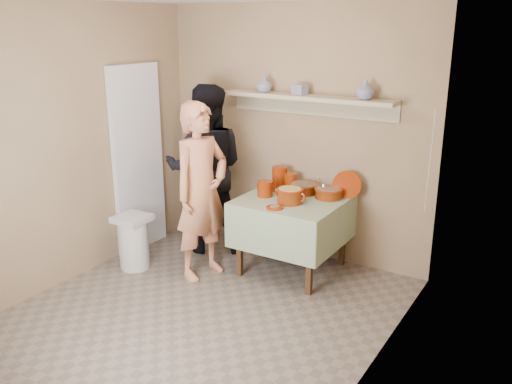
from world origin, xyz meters
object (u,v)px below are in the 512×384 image
Objects in this scene: person_helper at (206,169)px; cazuela_rice at (290,194)px; person_cook at (202,192)px; trash_bin at (134,241)px; serving_table at (293,210)px.

cazuela_rice is at bearing 139.74° from person_helper.
trash_bin is at bearing 121.17° from person_cook.
person_helper reaches higher than serving_table.
person_helper is at bearing 178.78° from serving_table.
person_helper is 1.10m from serving_table.
trash_bin is at bearing 36.54° from person_helper.
serving_table is (1.07, -0.02, -0.26)m from person_helper.
person_cook is 0.84m from cazuela_rice.
serving_table is (0.70, 0.54, -0.22)m from person_cook.
person_cook is at bearing -142.30° from serving_table.
cazuela_rice is 1.67m from trash_bin.
cazuela_rice reaches higher than trash_bin.
trash_bin is (-1.39, -0.79, -0.36)m from serving_table.
person_cook is 5.21× the size of cazuela_rice.
person_cook is at bearing 91.25° from person_helper.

